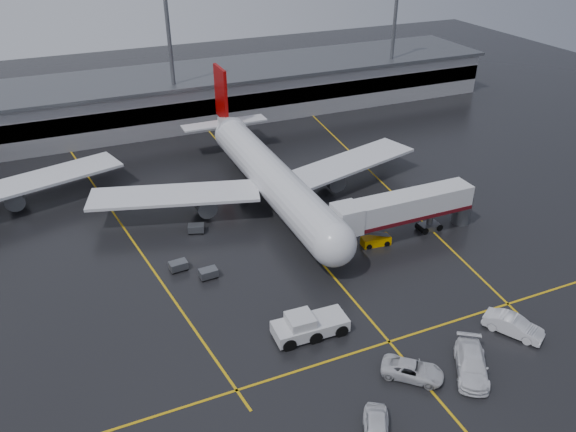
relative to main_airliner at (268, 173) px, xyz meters
name	(u,v)px	position (x,y,z in m)	size (l,w,h in m)	color
ground	(296,233)	(0.00, -9.70, -4.21)	(220.00, 220.00, 0.00)	black
apron_line_centre	(296,233)	(0.00, -9.70, -4.20)	(0.25, 90.00, 0.02)	gold
apron_line_stop	(389,342)	(0.00, -31.70, -4.20)	(60.00, 0.25, 0.02)	gold
apron_line_left	(124,228)	(-20.00, 0.30, -4.20)	(0.25, 70.00, 0.02)	gold
apron_line_right	(377,178)	(18.00, 0.30, -4.20)	(0.25, 70.00, 0.02)	gold
terminal	(194,95)	(0.00, 38.23, 0.11)	(122.00, 19.00, 8.60)	gray
light_mast_mid	(170,50)	(-5.00, 32.30, 10.27)	(3.00, 1.20, 25.45)	#595B60
light_mast_right	(394,29)	(40.00, 32.30, 10.27)	(3.00, 1.20, 25.45)	#595B60
main_airliner	(268,173)	(0.00, 0.00, 0.00)	(48.80, 45.60, 14.10)	silver
jet_bridge	(404,209)	(11.87, -15.70, -0.28)	(19.90, 3.40, 6.05)	silver
pushback_tractor	(308,326)	(-6.73, -27.60, -3.17)	(7.43, 3.37, 2.62)	silver
belt_loader	(376,241)	(7.90, -16.03, -3.65)	(3.70, 2.01, 2.25)	#DE9500
service_van_a	(413,370)	(-0.58, -36.36, -3.44)	(2.54, 5.50, 1.53)	silver
service_van_b	(472,364)	(4.59, -37.96, -3.26)	(2.65, 6.53, 1.89)	white
service_van_c	(513,326)	(11.76, -35.39, -3.27)	(1.98, 5.68, 1.87)	silver
service_van_d	(376,431)	(-7.00, -40.81, -3.33)	(2.07, 5.15, 1.76)	silver
baggage_cart_a	(208,273)	(-12.99, -14.60, -3.58)	(2.07, 1.41, 1.12)	#595B60
baggage_cart_b	(178,265)	(-15.73, -11.80, -3.58)	(2.11, 1.48, 1.12)	#595B60
baggage_cart_c	(196,228)	(-11.64, -4.49, -3.58)	(2.31, 1.87, 1.12)	#595B60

